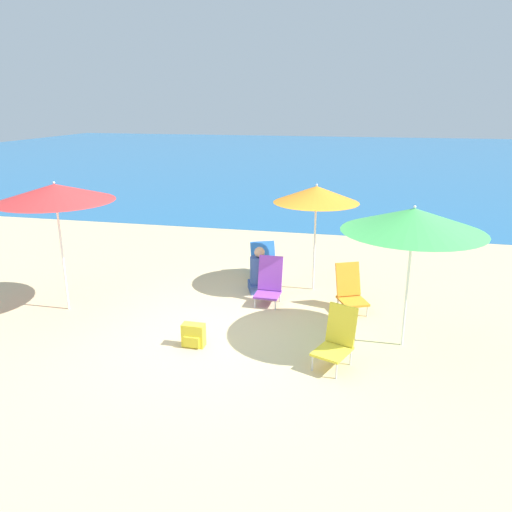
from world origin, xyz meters
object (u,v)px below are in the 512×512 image
object	(u,v)px
beach_umbrella_red	(55,193)
beach_chair_purple	(269,282)
beach_chair_blue	(264,260)
person_seated_near	(259,274)
beach_umbrella_green	(414,220)
beach_chair_orange	(350,290)
backpack_yellow	(193,335)
beach_chair_yellow	(337,338)
beach_umbrella_orange	(316,194)

from	to	relation	value
beach_umbrella_red	beach_chair_purple	distance (m)	3.87
beach_chair_blue	person_seated_near	xyz separation A→B (m)	(0.11, -0.93, 0.02)
beach_umbrella_red	person_seated_near	size ratio (longest dim) A/B	2.57
beach_umbrella_green	beach_chair_orange	distance (m)	2.09
beach_chair_orange	beach_umbrella_red	bearing A→B (deg)	168.05
backpack_yellow	beach_chair_yellow	bearing A→B (deg)	-1.72
beach_chair_blue	beach_umbrella_red	bearing A→B (deg)	-162.78
person_seated_near	backpack_yellow	size ratio (longest dim) A/B	2.47
beach_chair_orange	backpack_yellow	xyz separation A→B (m)	(-2.16, -1.89, -0.19)
beach_chair_purple	backpack_yellow	xyz separation A→B (m)	(-0.75, -1.89, -0.21)
beach_chair_yellow	beach_chair_purple	bearing A→B (deg)	146.29
backpack_yellow	beach_umbrella_green	bearing A→B (deg)	13.53
beach_chair_yellow	person_seated_near	bearing A→B (deg)	145.29
beach_umbrella_orange	backpack_yellow	bearing A→B (deg)	-117.93
beach_chair_blue	beach_chair_yellow	world-z (taller)	beach_chair_yellow
beach_umbrella_red	beach_chair_yellow	xyz separation A→B (m)	(4.66, -0.89, -1.65)
beach_umbrella_red	backpack_yellow	world-z (taller)	beach_umbrella_red
beach_chair_blue	person_seated_near	world-z (taller)	person_seated_near
beach_umbrella_orange	beach_umbrella_green	size ratio (longest dim) A/B	0.97
beach_umbrella_orange	beach_chair_blue	size ratio (longest dim) A/B	2.87
beach_umbrella_green	beach_chair_purple	distance (m)	2.94
beach_umbrella_red	beach_umbrella_green	bearing A→B (deg)	-1.09
beach_umbrella_green	beach_chair_orange	size ratio (longest dim) A/B	2.64
beach_chair_yellow	person_seated_near	world-z (taller)	person_seated_near
beach_chair_yellow	beach_chair_purple	world-z (taller)	beach_chair_purple
person_seated_near	backpack_yellow	distance (m)	2.46
beach_umbrella_red	person_seated_near	xyz separation A→B (m)	(3.04, 1.59, -1.69)
beach_umbrella_red	person_seated_near	distance (m)	3.82
beach_chair_yellow	beach_chair_purple	xyz separation A→B (m)	(-1.33, 1.95, -0.01)
beach_chair_purple	beach_chair_blue	bearing A→B (deg)	106.98
beach_chair_blue	beach_umbrella_orange	bearing A→B (deg)	-52.99
beach_chair_purple	beach_chair_yellow	bearing A→B (deg)	-54.32
beach_umbrella_green	beach_chair_orange	bearing A→B (deg)	125.09
beach_chair_yellow	beach_chair_purple	distance (m)	2.36
beach_umbrella_red	beach_umbrella_green	size ratio (longest dim) A/B	1.06
beach_chair_orange	backpack_yellow	distance (m)	2.88
beach_umbrella_red	beach_chair_blue	distance (m)	4.22
beach_chair_orange	person_seated_near	size ratio (longest dim) A/B	0.92
beach_chair_purple	backpack_yellow	bearing A→B (deg)	-110.14
beach_chair_purple	person_seated_near	xyz separation A→B (m)	(-0.29, 0.52, -0.04)
beach_chair_orange	beach_chair_purple	size ratio (longest dim) A/B	0.96
beach_umbrella_orange	beach_chair_purple	world-z (taller)	beach_umbrella_orange
beach_chair_purple	beach_umbrella_green	bearing A→B (deg)	-26.12
beach_chair_blue	person_seated_near	bearing A→B (deg)	-106.65
beach_umbrella_orange	beach_chair_purple	distance (m)	1.81
beach_umbrella_orange	beach_umbrella_red	distance (m)	4.45
beach_chair_yellow	backpack_yellow	xyz separation A→B (m)	(-2.07, 0.06, -0.22)
beach_umbrella_green	person_seated_near	world-z (taller)	beach_umbrella_green
beach_chair_purple	person_seated_near	distance (m)	0.60
beach_umbrella_orange	beach_chair_blue	xyz separation A→B (m)	(-1.10, 0.62, -1.51)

